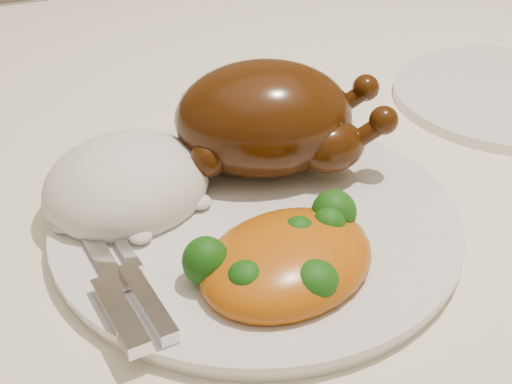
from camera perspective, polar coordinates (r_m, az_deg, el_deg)
name	(u,v)px	position (r m, az deg, el deg)	size (l,w,h in m)	color
dining_table	(345,251)	(0.67, 7.10, -4.71)	(1.60, 0.90, 0.76)	brown
tablecloth	(350,185)	(0.63, 7.56, 0.56)	(1.73, 1.03, 0.18)	white
dinner_plate	(256,222)	(0.52, 0.00, -2.42)	(0.29, 0.29, 0.01)	white
side_plate	(510,95)	(0.74, 19.65, 7.30)	(0.22, 0.22, 0.01)	white
roast_chicken	(269,118)	(0.55, 1.08, 5.90)	(0.18, 0.14, 0.09)	#411F07
rice_mound	(127,185)	(0.53, -10.29, 0.57)	(0.16, 0.16, 0.07)	white
mac_and_cheese	(291,257)	(0.46, 2.85, -5.19)	(0.15, 0.13, 0.05)	#C5500C
cutlery	(124,285)	(0.45, -10.53, -7.34)	(0.04, 0.16, 0.01)	silver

